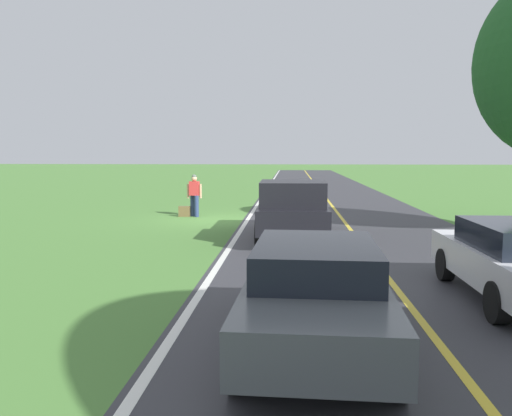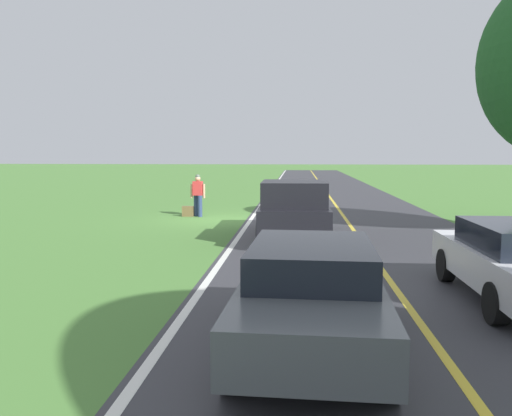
% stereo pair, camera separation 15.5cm
% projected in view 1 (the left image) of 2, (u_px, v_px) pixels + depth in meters
% --- Properties ---
extents(ground_plane, '(200.00, 200.00, 0.00)m').
position_uv_depth(ground_plane, '(216.00, 220.00, 20.97)').
color(ground_plane, '#4C7F38').
extents(road_surface, '(7.87, 120.00, 0.00)m').
position_uv_depth(road_surface, '(344.00, 221.00, 20.64)').
color(road_surface, '#333338').
rests_on(road_surface, ground).
extents(lane_edge_line, '(0.16, 117.60, 0.00)m').
position_uv_depth(lane_edge_line, '(248.00, 220.00, 20.89)').
color(lane_edge_line, silver).
rests_on(lane_edge_line, ground).
extents(lane_centre_line, '(0.14, 117.60, 0.00)m').
position_uv_depth(lane_centre_line, '(344.00, 221.00, 20.64)').
color(lane_centre_line, gold).
rests_on(lane_centre_line, ground).
extents(hitchhiker_walking, '(0.62, 0.52, 1.75)m').
position_uv_depth(hitchhiker_walking, '(195.00, 193.00, 21.92)').
color(hitchhiker_walking, navy).
rests_on(hitchhiker_walking, ground).
extents(suitcase_carried, '(0.46, 0.21, 0.43)m').
position_uv_depth(suitcase_carried, '(184.00, 211.00, 21.96)').
color(suitcase_carried, brown).
rests_on(suitcase_carried, ground).
extents(pickup_truck_passing, '(2.14, 5.42, 1.82)m').
position_uv_depth(pickup_truck_passing, '(292.00, 208.00, 16.19)').
color(pickup_truck_passing, black).
rests_on(pickup_truck_passing, ground).
extents(sedan_ahead_same_lane, '(2.06, 4.47, 1.41)m').
position_uv_depth(sedan_ahead_same_lane, '(316.00, 293.00, 7.16)').
color(sedan_ahead_same_lane, '#4C5156').
rests_on(sedan_ahead_same_lane, ground).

